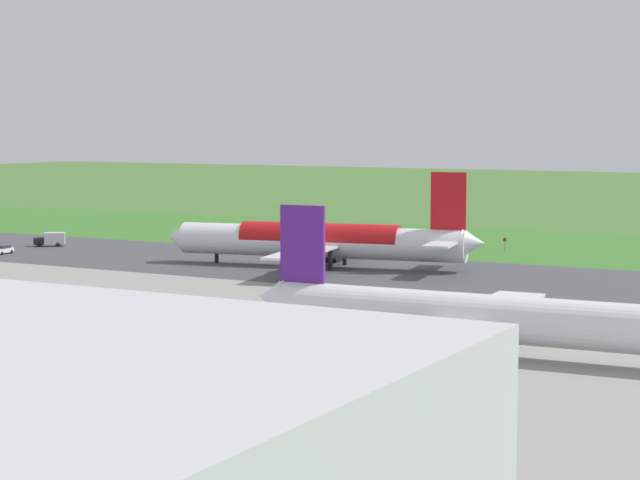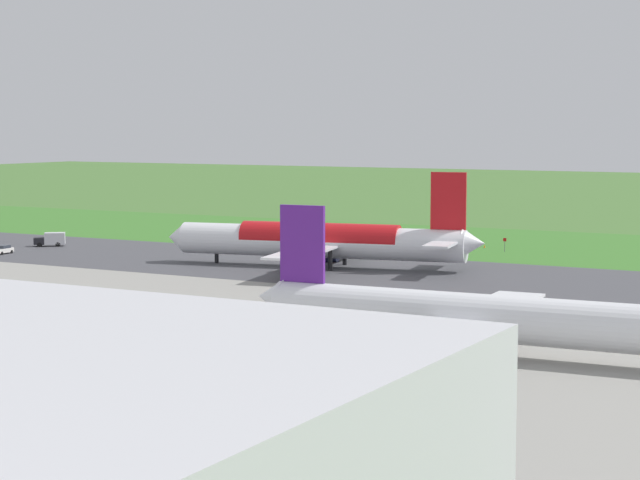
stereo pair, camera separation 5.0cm
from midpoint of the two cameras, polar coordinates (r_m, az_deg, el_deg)
ground_plane at (r=187.24m, az=-0.70°, el=-1.33°), size 800.00×800.00×0.00m
runway_asphalt at (r=187.24m, az=-0.70°, el=-1.32°), size 600.00×39.38×0.06m
apron_concrete at (r=139.38m, az=-12.78°, el=-3.92°), size 440.00×110.00×0.05m
grass_verge_foreground at (r=222.89m, az=4.40°, el=-0.20°), size 600.00×80.00×0.04m
airliner_main at (r=185.37m, az=0.12°, el=-0.05°), size 53.86×44.34×15.88m
airliner_parked_near at (r=116.06m, az=7.68°, el=-3.78°), size 50.00×40.89×14.59m
service_car_followme at (r=212.72m, az=-15.55°, el=-0.46°), size 2.32×4.39×1.62m
service_truck_fuel at (r=223.79m, az=-13.27°, el=0.04°), size 5.96×5.34×2.65m
no_stopping_sign at (r=210.77m, az=9.21°, el=-0.19°), size 0.60×0.10×2.60m
traffic_cone_orange at (r=217.85m, az=8.22°, el=-0.32°), size 0.40×0.40×0.55m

